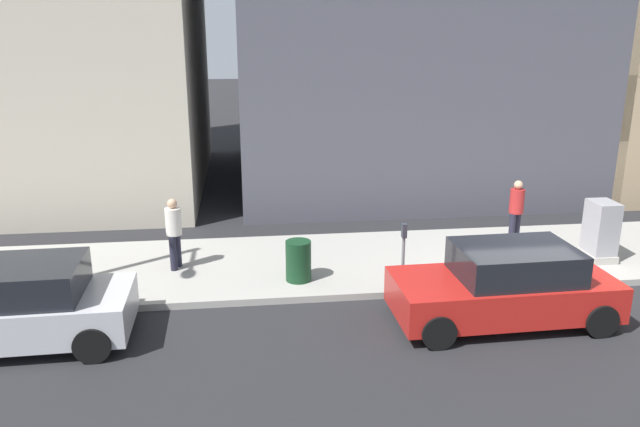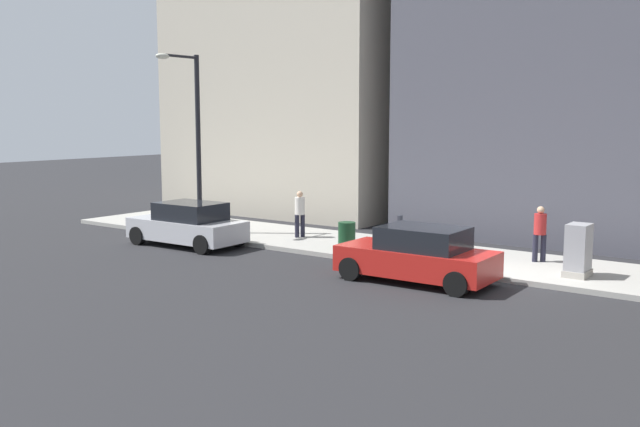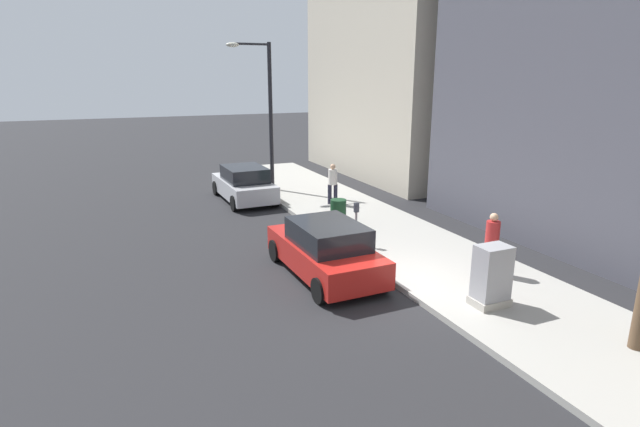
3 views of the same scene
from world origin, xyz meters
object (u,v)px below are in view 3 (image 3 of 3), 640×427
(utility_box, at_px, (492,277))
(pedestrian_midblock, at_px, (492,240))
(parked_car_silver, at_px, (244,184))
(parking_meter, at_px, (356,219))
(trash_bin, at_px, (338,212))
(streetlamp, at_px, (265,105))
(parked_car_red, at_px, (325,250))
(pedestrian_far_corner, at_px, (333,182))

(utility_box, height_order, pedestrian_midblock, pedestrian_midblock)
(parked_car_silver, relative_size, parking_meter, 3.14)
(parked_car_silver, distance_m, trash_bin, 5.64)
(streetlamp, height_order, pedestrian_midblock, streetlamp)
(parked_car_silver, bearing_deg, parked_car_red, -92.59)
(parked_car_silver, xyz_separation_m, pedestrian_midblock, (3.73, -11.00, 0.35))
(parked_car_silver, relative_size, trash_bin, 4.71)
(streetlamp, distance_m, pedestrian_far_corner, 4.94)
(parked_car_silver, relative_size, utility_box, 2.96)
(pedestrian_far_corner, bearing_deg, parked_car_silver, 159.05)
(parked_car_red, xyz_separation_m, utility_box, (2.59, -3.45, 0.11))
(utility_box, distance_m, streetlamp, 13.99)
(parked_car_red, relative_size, utility_box, 2.96)
(parked_car_silver, xyz_separation_m, pedestrian_far_corner, (3.03, -2.55, 0.35))
(streetlamp, distance_m, pedestrian_midblock, 12.64)
(parked_car_red, bearing_deg, streetlamp, 79.92)
(parked_car_silver, xyz_separation_m, trash_bin, (1.98, -5.28, -0.14))
(parked_car_red, height_order, pedestrian_midblock, pedestrian_midblock)
(parking_meter, xyz_separation_m, pedestrian_midblock, (2.20, -3.49, 0.11))
(parking_meter, bearing_deg, trash_bin, 78.55)
(parked_car_silver, relative_size, pedestrian_far_corner, 2.55)
(parking_meter, xyz_separation_m, utility_box, (0.85, -5.01, -0.13))
(parked_car_red, distance_m, pedestrian_midblock, 4.40)
(parking_meter, xyz_separation_m, pedestrian_far_corner, (1.50, 4.96, 0.11))
(utility_box, distance_m, pedestrian_far_corner, 9.99)
(parked_car_red, height_order, parked_car_silver, same)
(pedestrian_far_corner, bearing_deg, trash_bin, -91.89)
(parked_car_silver, bearing_deg, streetlamp, 36.95)
(utility_box, height_order, pedestrian_far_corner, pedestrian_far_corner)
(pedestrian_midblock, bearing_deg, parking_meter, -4.11)
(utility_box, relative_size, pedestrian_midblock, 0.86)
(parking_meter, distance_m, streetlamp, 9.10)
(parked_car_red, bearing_deg, pedestrian_far_corner, 62.33)
(parked_car_red, xyz_separation_m, pedestrian_far_corner, (3.24, 6.52, 0.35))
(pedestrian_far_corner, bearing_deg, utility_box, -74.64)
(parking_meter, relative_size, pedestrian_far_corner, 0.81)
(parking_meter, bearing_deg, pedestrian_far_corner, 73.17)
(parked_car_red, relative_size, streetlamp, 0.65)
(parking_meter, bearing_deg, streetlamp, 91.12)
(parked_car_silver, height_order, pedestrian_midblock, pedestrian_midblock)
(trash_bin, xyz_separation_m, pedestrian_far_corner, (1.05, 2.74, 0.49))
(parking_meter, bearing_deg, parked_car_red, -137.99)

